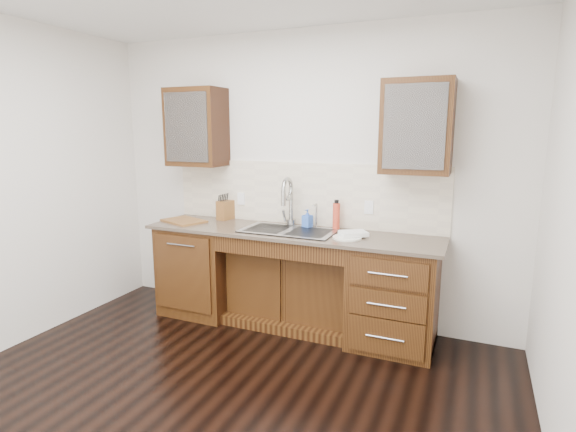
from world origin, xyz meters
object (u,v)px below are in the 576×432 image
at_px(plate, 347,238).
at_px(cutting_board, 184,221).
at_px(water_bottle, 336,216).
at_px(knife_block, 226,210).
at_px(soap_bottle, 307,219).

height_order(plate, cutting_board, cutting_board).
relative_size(water_bottle, plate, 0.99).
bearing_deg(knife_block, water_bottle, 10.19).
bearing_deg(knife_block, soap_bottle, 8.03).
distance_m(plate, cutting_board, 1.67).
bearing_deg(soap_bottle, water_bottle, 21.66).
distance_m(soap_bottle, plate, 0.53).
xyz_separation_m(water_bottle, cutting_board, (-1.49, -0.25, -0.11)).
height_order(soap_bottle, plate, soap_bottle).
bearing_deg(plate, soap_bottle, 150.29).
bearing_deg(soap_bottle, knife_block, -167.74).
bearing_deg(plate, knife_block, 167.21).
height_order(water_bottle, knife_block, water_bottle).
xyz_separation_m(soap_bottle, cutting_board, (-1.22, -0.22, -0.08)).
bearing_deg(water_bottle, soap_bottle, -173.72).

